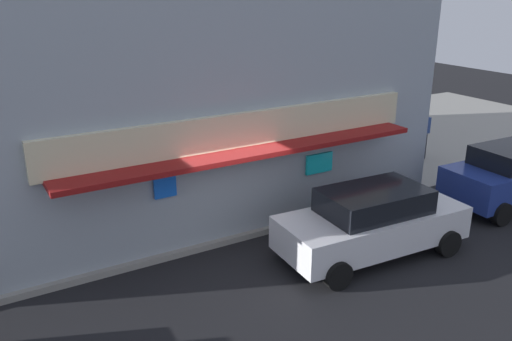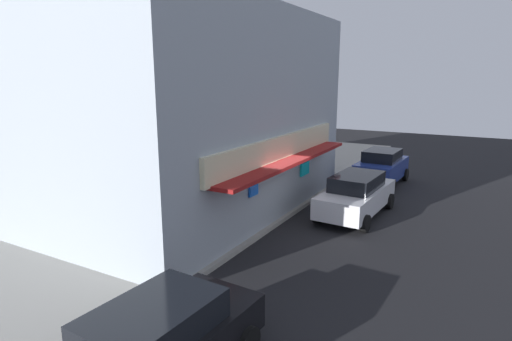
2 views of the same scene
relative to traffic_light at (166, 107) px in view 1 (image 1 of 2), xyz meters
The scene contains 10 objects.
ground_plane 3.72m from the traffic_light, 39.89° to the right, with size 58.71×58.71×0.00m, color black.
sidewalk 5.42m from the traffic_light, 74.50° to the left, with size 39.14×10.13×0.15m, color gray.
corner_building 4.29m from the traffic_light, 68.32° to the left, with size 12.67×10.38×7.67m.
traffic_light is the anchor object (origin of this frame).
fire_hydrant 4.24m from the traffic_light, behind, with size 0.53×0.29×0.81m.
trash_can 4.33m from the traffic_light, 18.82° to the left, with size 0.57×0.57×0.81m, color #2D2D2D.
pedestrian 10.46m from the traffic_light, ahead, with size 0.59×0.46×1.72m.
potted_plant_by_doorway 3.56m from the traffic_light, 131.26° to the left, with size 0.63×0.63×1.03m.
parked_car_blue 10.01m from the traffic_light, 16.69° to the right, with size 3.99×2.17×1.75m.
parked_car_white 5.49m from the traffic_light, 39.29° to the right, with size 4.63×2.22×1.66m.
Camera 1 is at (-5.46, -10.46, 6.12)m, focal length 37.20 mm.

